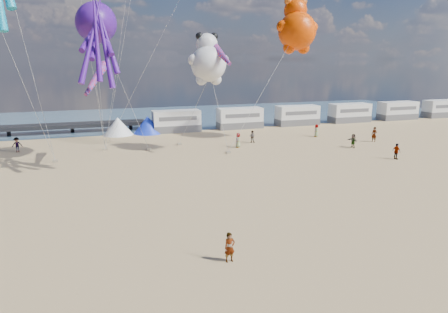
% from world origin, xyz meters
% --- Properties ---
extents(ground, '(120.00, 120.00, 0.00)m').
position_xyz_m(ground, '(0.00, 0.00, 0.00)').
color(ground, tan).
rests_on(ground, ground).
extents(water, '(120.00, 120.00, 0.00)m').
position_xyz_m(water, '(0.00, 55.00, 0.02)').
color(water, '#3B5970').
rests_on(water, ground).
extents(motorhome_0, '(6.60, 2.50, 3.00)m').
position_xyz_m(motorhome_0, '(6.00, 40.00, 1.50)').
color(motorhome_0, silver).
rests_on(motorhome_0, ground).
extents(motorhome_1, '(6.60, 2.50, 3.00)m').
position_xyz_m(motorhome_1, '(15.50, 40.00, 1.50)').
color(motorhome_1, silver).
rests_on(motorhome_1, ground).
extents(motorhome_2, '(6.60, 2.50, 3.00)m').
position_xyz_m(motorhome_2, '(25.00, 40.00, 1.50)').
color(motorhome_2, silver).
rests_on(motorhome_2, ground).
extents(motorhome_3, '(6.60, 2.50, 3.00)m').
position_xyz_m(motorhome_3, '(34.50, 40.00, 1.50)').
color(motorhome_3, silver).
rests_on(motorhome_3, ground).
extents(motorhome_4, '(6.60, 2.50, 3.00)m').
position_xyz_m(motorhome_4, '(44.00, 40.00, 1.50)').
color(motorhome_4, silver).
rests_on(motorhome_4, ground).
extents(motorhome_5, '(6.60, 2.50, 3.00)m').
position_xyz_m(motorhome_5, '(53.50, 40.00, 1.50)').
color(motorhome_5, silver).
rests_on(motorhome_5, ground).
extents(tent_white, '(4.00, 4.00, 2.40)m').
position_xyz_m(tent_white, '(-2.00, 40.00, 1.20)').
color(tent_white, white).
rests_on(tent_white, ground).
extents(tent_blue, '(4.00, 4.00, 2.40)m').
position_xyz_m(tent_blue, '(2.00, 40.00, 1.20)').
color(tent_blue, '#1933CC').
rests_on(tent_blue, ground).
extents(standing_person, '(0.60, 0.43, 1.56)m').
position_xyz_m(standing_person, '(1.10, 2.44, 0.78)').
color(standing_person, tan).
rests_on(standing_person, ground).
extents(beachgoer_0, '(0.71, 0.62, 1.65)m').
position_xyz_m(beachgoer_0, '(22.80, 30.53, 0.82)').
color(beachgoer_0, '#7F6659').
rests_on(beachgoer_0, ground).
extents(beachgoer_1, '(0.87, 0.78, 1.50)m').
position_xyz_m(beachgoer_1, '(13.28, 29.61, 0.75)').
color(beachgoer_1, '#7F6659').
rests_on(beachgoer_1, ground).
extents(beachgoer_2, '(0.86, 0.70, 1.67)m').
position_xyz_m(beachgoer_2, '(-13.23, 32.79, 0.83)').
color(beachgoer_2, '#7F6659').
rests_on(beachgoer_2, ground).
extents(beachgoer_3, '(0.75, 1.14, 1.65)m').
position_xyz_m(beachgoer_3, '(24.16, 17.25, 0.83)').
color(beachgoer_3, '#7F6659').
rests_on(beachgoer_3, ground).
extents(beachgoer_4, '(0.49, 0.97, 1.60)m').
position_xyz_m(beachgoer_4, '(23.33, 23.36, 0.80)').
color(beachgoer_4, '#7F6659').
rests_on(beachgoer_4, ground).
extents(beachgoer_5, '(1.13, 1.79, 1.84)m').
position_xyz_m(beachgoer_5, '(27.85, 25.42, 0.92)').
color(beachgoer_5, '#7F6659').
rests_on(beachgoer_5, ground).
extents(beachgoer_6, '(0.70, 0.73, 1.69)m').
position_xyz_m(beachgoer_6, '(10.72, 27.54, 0.84)').
color(beachgoer_6, '#7F6659').
rests_on(beachgoer_6, ground).
extents(sandbag_a, '(0.50, 0.35, 0.22)m').
position_xyz_m(sandbag_a, '(-8.93, 26.79, 0.11)').
color(sandbag_a, gray).
rests_on(sandbag_a, ground).
extents(sandbag_b, '(0.50, 0.35, 0.22)m').
position_xyz_m(sandbag_b, '(0.67, 29.49, 0.11)').
color(sandbag_b, gray).
rests_on(sandbag_b, ground).
extents(sandbag_c, '(0.50, 0.35, 0.22)m').
position_xyz_m(sandbag_c, '(8.66, 25.04, 0.11)').
color(sandbag_c, gray).
rests_on(sandbag_c, ground).
extents(sandbag_d, '(0.50, 0.35, 0.22)m').
position_xyz_m(sandbag_d, '(4.51, 31.07, 0.11)').
color(sandbag_d, gray).
rests_on(sandbag_d, ground).
extents(sandbag_e, '(0.50, 0.35, 0.22)m').
position_xyz_m(sandbag_e, '(-4.02, 30.78, 0.11)').
color(sandbag_e, gray).
rests_on(sandbag_e, ground).
extents(kite_octopus_purple, '(3.96, 8.90, 10.08)m').
position_xyz_m(kite_octopus_purple, '(-4.11, 26.40, 13.31)').
color(kite_octopus_purple, '#431284').
extents(kite_panda, '(5.07, 4.84, 6.44)m').
position_xyz_m(kite_panda, '(6.97, 26.64, 9.49)').
color(kite_panda, silver).
extents(kite_teddy_orange, '(6.84, 6.64, 7.72)m').
position_xyz_m(kite_teddy_orange, '(18.86, 29.66, 13.23)').
color(kite_teddy_orange, '#EB4000').
extents(windsock_mid, '(1.62, 5.33, 5.25)m').
position_xyz_m(windsock_mid, '(7.81, 25.35, 10.62)').
color(windsock_mid, red).
extents(windsock_right, '(2.94, 5.24, 5.32)m').
position_xyz_m(windsock_right, '(-4.55, 24.63, 8.18)').
color(windsock_right, red).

